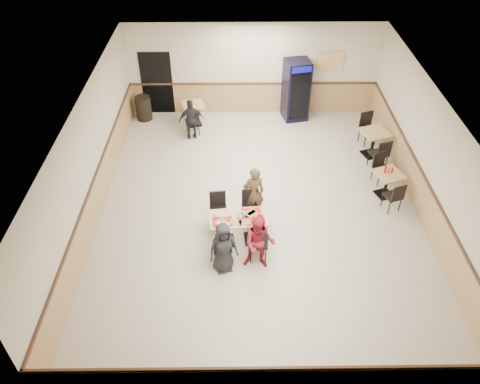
{
  "coord_description": "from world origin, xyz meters",
  "views": [
    {
      "loc": [
        -0.57,
        -8.91,
        7.87
      ],
      "look_at": [
        -0.48,
        -0.5,
        0.99
      ],
      "focal_mm": 35.0,
      "sensor_mm": 36.0,
      "label": 1
    }
  ],
  "objects_px": {
    "diner_woman_left": "(223,248)",
    "trash_bin": "(144,108)",
    "side_table_far": "(374,140)",
    "back_table": "(194,111)",
    "diner_woman_right": "(259,243)",
    "side_table_near": "(387,181)",
    "diner_man_opposite": "(254,193)",
    "lone_diner": "(191,120)",
    "main_table": "(239,225)",
    "pepsi_cooler": "(296,90)"
  },
  "relations": [
    {
      "from": "main_table",
      "to": "diner_woman_left",
      "type": "height_order",
      "value": "diner_woman_left"
    },
    {
      "from": "lone_diner",
      "to": "back_table",
      "type": "height_order",
      "value": "lone_diner"
    },
    {
      "from": "diner_woman_left",
      "to": "trash_bin",
      "type": "height_order",
      "value": "diner_woman_left"
    },
    {
      "from": "diner_woman_left",
      "to": "side_table_far",
      "type": "xyz_separation_m",
      "value": [
        4.26,
        4.36,
        -0.12
      ]
    },
    {
      "from": "diner_man_opposite",
      "to": "side_table_far",
      "type": "height_order",
      "value": "diner_man_opposite"
    },
    {
      "from": "diner_woman_left",
      "to": "diner_woman_right",
      "type": "bearing_deg",
      "value": -11.41
    },
    {
      "from": "trash_bin",
      "to": "lone_diner",
      "type": "bearing_deg",
      "value": -35.47
    },
    {
      "from": "side_table_far",
      "to": "pepsi_cooler",
      "type": "distance_m",
      "value": 3.03
    },
    {
      "from": "diner_woman_right",
      "to": "diner_man_opposite",
      "type": "xyz_separation_m",
      "value": [
        -0.07,
        1.65,
        0.03
      ]
    },
    {
      "from": "diner_woman_right",
      "to": "side_table_near",
      "type": "relative_size",
      "value": 1.7
    },
    {
      "from": "side_table_near",
      "to": "side_table_far",
      "type": "height_order",
      "value": "side_table_far"
    },
    {
      "from": "side_table_far",
      "to": "back_table",
      "type": "distance_m",
      "value": 5.6
    },
    {
      "from": "diner_woman_left",
      "to": "lone_diner",
      "type": "xyz_separation_m",
      "value": [
        -1.05,
        5.34,
        0.0
      ]
    },
    {
      "from": "side_table_far",
      "to": "side_table_near",
      "type": "bearing_deg",
      "value": -92.15
    },
    {
      "from": "main_table",
      "to": "diner_woman_right",
      "type": "relative_size",
      "value": 1.01
    },
    {
      "from": "trash_bin",
      "to": "side_table_far",
      "type": "bearing_deg",
      "value": -17.14
    },
    {
      "from": "diner_man_opposite",
      "to": "pepsi_cooler",
      "type": "distance_m",
      "value": 5.06
    },
    {
      "from": "diner_woman_left",
      "to": "diner_woman_right",
      "type": "relative_size",
      "value": 0.91
    },
    {
      "from": "diner_woman_left",
      "to": "pepsi_cooler",
      "type": "xyz_separation_m",
      "value": [
        2.21,
        6.55,
        0.34
      ]
    },
    {
      "from": "diner_woman_right",
      "to": "side_table_near",
      "type": "xyz_separation_m",
      "value": [
        3.41,
        2.44,
        -0.24
      ]
    },
    {
      "from": "diner_man_opposite",
      "to": "trash_bin",
      "type": "distance_m",
      "value": 5.87
    },
    {
      "from": "diner_woman_left",
      "to": "trash_bin",
      "type": "relative_size",
      "value": 1.64
    },
    {
      "from": "main_table",
      "to": "side_table_far",
      "type": "relative_size",
      "value": 1.52
    },
    {
      "from": "back_table",
      "to": "diner_man_opposite",
      "type": "bearing_deg",
      "value": -68.38
    },
    {
      "from": "side_table_near",
      "to": "back_table",
      "type": "distance_m",
      "value": 6.38
    },
    {
      "from": "diner_man_opposite",
      "to": "side_table_far",
      "type": "distance_m",
      "value": 4.43
    },
    {
      "from": "diner_woman_right",
      "to": "back_table",
      "type": "distance_m",
      "value": 6.35
    },
    {
      "from": "lone_diner",
      "to": "pepsi_cooler",
      "type": "bearing_deg",
      "value": -174.46
    },
    {
      "from": "pepsi_cooler",
      "to": "lone_diner",
      "type": "bearing_deg",
      "value": -172.03
    },
    {
      "from": "pepsi_cooler",
      "to": "side_table_far",
      "type": "bearing_deg",
      "value": -59.33
    },
    {
      "from": "diner_woman_left",
      "to": "back_table",
      "type": "xyz_separation_m",
      "value": [
        -1.05,
        6.16,
        -0.16
      ]
    },
    {
      "from": "lone_diner",
      "to": "side_table_far",
      "type": "bearing_deg",
      "value": 154.72
    },
    {
      "from": "back_table",
      "to": "lone_diner",
      "type": "bearing_deg",
      "value": -90.0
    },
    {
      "from": "diner_man_opposite",
      "to": "lone_diner",
      "type": "height_order",
      "value": "diner_man_opposite"
    },
    {
      "from": "main_table",
      "to": "side_table_far",
      "type": "xyz_separation_m",
      "value": [
        3.9,
        3.5,
        0.04
      ]
    },
    {
      "from": "lone_diner",
      "to": "diner_man_opposite",
      "type": "bearing_deg",
      "value": 101.05
    },
    {
      "from": "pepsi_cooler",
      "to": "back_table",
      "type": "bearing_deg",
      "value": 174.41
    },
    {
      "from": "diner_woman_left",
      "to": "diner_woman_right",
      "type": "distance_m",
      "value": 0.78
    },
    {
      "from": "side_table_near",
      "to": "side_table_far",
      "type": "bearing_deg",
      "value": 87.85
    },
    {
      "from": "main_table",
      "to": "side_table_near",
      "type": "height_order",
      "value": "main_table"
    },
    {
      "from": "main_table",
      "to": "trash_bin",
      "type": "bearing_deg",
      "value": 112.67
    },
    {
      "from": "side_table_far",
      "to": "back_table",
      "type": "relative_size",
      "value": 1.13
    },
    {
      "from": "diner_man_opposite",
      "to": "trash_bin",
      "type": "xyz_separation_m",
      "value": [
        -3.4,
        4.78,
        -0.34
      ]
    },
    {
      "from": "diner_woman_left",
      "to": "trash_bin",
      "type": "xyz_separation_m",
      "value": [
        -2.69,
        6.51,
        -0.25
      ]
    },
    {
      "from": "lone_diner",
      "to": "trash_bin",
      "type": "distance_m",
      "value": 2.03
    },
    {
      "from": "diner_woman_left",
      "to": "diner_man_opposite",
      "type": "height_order",
      "value": "diner_man_opposite"
    },
    {
      "from": "side_table_far",
      "to": "trash_bin",
      "type": "bearing_deg",
      "value": 162.86
    },
    {
      "from": "main_table",
      "to": "lone_diner",
      "type": "bearing_deg",
      "value": 101.72
    },
    {
      "from": "diner_woman_left",
      "to": "diner_man_opposite",
      "type": "relative_size",
      "value": 0.88
    },
    {
      "from": "main_table",
      "to": "back_table",
      "type": "xyz_separation_m",
      "value": [
        -1.4,
        5.29,
        -0.0
      ]
    }
  ]
}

